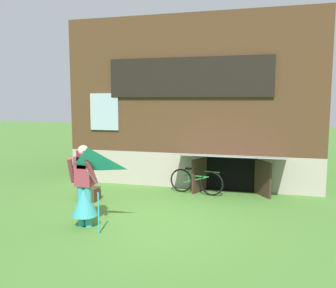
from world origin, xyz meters
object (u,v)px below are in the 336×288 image
at_px(bicycle_green, 196,181).
at_px(person, 84,193).
at_px(wooden_crate, 89,194).
at_px(kite, 88,168).

bearing_deg(bicycle_green, person, -107.64).
bearing_deg(bicycle_green, wooden_crate, -141.00).
height_order(bicycle_green, wooden_crate, bicycle_green).
bearing_deg(person, bicycle_green, 77.40).
bearing_deg(kite, wooden_crate, 117.70).
bearing_deg(kite, bicycle_green, 70.27).
bearing_deg(wooden_crate, bicycle_green, 28.38).
xyz_separation_m(bicycle_green, wooden_crate, (-2.50, -1.35, -0.18)).
distance_m(person, wooden_crate, 2.02).
relative_size(kite, bicycle_green, 1.05).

